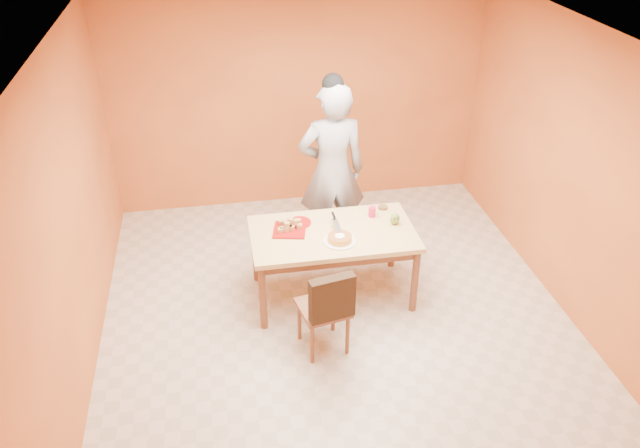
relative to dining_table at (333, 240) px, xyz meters
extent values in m
plane|color=beige|center=(-0.02, -0.41, -0.67)|extent=(5.00, 5.00, 0.00)
plane|color=silver|center=(-0.02, -0.41, 2.03)|extent=(5.00, 5.00, 0.00)
plane|color=orange|center=(-0.02, 2.09, 0.68)|extent=(4.50, 0.00, 4.50)
plane|color=orange|center=(-2.27, -0.41, 0.68)|extent=(0.00, 5.00, 5.00)
plane|color=orange|center=(2.23, -0.41, 0.68)|extent=(0.00, 5.00, 5.00)
cube|color=#D4BA6F|center=(0.00, 0.00, 0.07)|extent=(1.60, 0.90, 0.05)
cube|color=brown|center=(0.00, 0.00, -0.01)|extent=(1.48, 0.78, 0.10)
cylinder|color=brown|center=(-0.74, -0.39, -0.31)|extent=(0.07, 0.07, 0.71)
cylinder|color=brown|center=(-0.74, 0.39, -0.31)|extent=(0.07, 0.07, 0.71)
cylinder|color=brown|center=(0.74, -0.39, -0.31)|extent=(0.07, 0.07, 0.71)
cylinder|color=brown|center=(0.74, 0.39, -0.31)|extent=(0.07, 0.07, 0.71)
imported|color=gray|center=(0.15, 0.81, 0.33)|extent=(0.73, 0.49, 1.99)
cube|color=maroon|center=(-0.41, 0.09, 0.10)|extent=(0.37, 0.37, 0.02)
cylinder|color=maroon|center=(-0.30, 0.22, 0.10)|extent=(0.25, 0.25, 0.01)
cylinder|color=white|center=(0.03, -0.18, 0.10)|extent=(0.38, 0.38, 0.01)
cylinder|color=gold|center=(0.03, -0.18, 0.13)|extent=(0.23, 0.23, 0.05)
cube|color=silver|center=(0.04, 0.00, 0.17)|extent=(0.05, 0.25, 0.01)
ellipsoid|color=olive|center=(0.63, 0.03, 0.16)|extent=(0.11, 0.09, 0.12)
cylinder|color=#CD1E47|center=(0.45, 0.22, 0.15)|extent=(0.07, 0.07, 0.11)
cylinder|color=#35210E|center=(0.60, 0.35, 0.11)|extent=(0.12, 0.12, 0.03)
camera|label=1|loc=(-1.02, -5.02, 3.32)|focal=35.00mm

